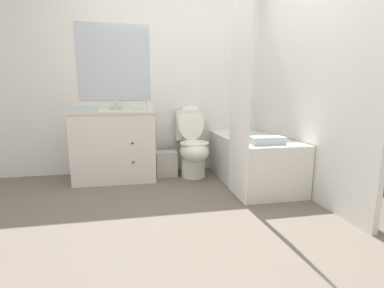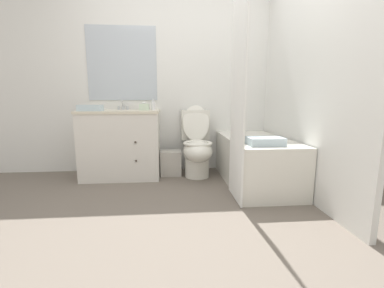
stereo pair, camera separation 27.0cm
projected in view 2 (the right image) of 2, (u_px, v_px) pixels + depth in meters
name	position (u px, v px, depth m)	size (l,w,h in m)	color
ground_plane	(186.00, 218.00, 2.10)	(14.00, 14.00, 0.00)	#6B6056
wall_back	(178.00, 77.00, 3.41)	(8.00, 0.06, 2.50)	silver
wall_right	(295.00, 72.00, 2.74)	(0.05, 2.53, 2.50)	silver
vanity_cabinet	(122.00, 143.00, 3.19)	(0.95, 0.60, 0.83)	silver
sink_faucet	(123.00, 107.00, 3.32)	(0.14, 0.12, 0.12)	silver
toilet	(197.00, 146.00, 3.22)	(0.37, 0.67, 0.89)	silver
bathtub	(255.00, 160.00, 2.96)	(0.66, 1.36, 0.53)	silver
shower_curtain	(238.00, 97.00, 2.36)	(0.01, 0.48, 1.95)	white
wastebasket	(171.00, 163.00, 3.30)	(0.26, 0.22, 0.31)	#B7B2A8
tissue_box	(144.00, 107.00, 3.19)	(0.12, 0.14, 0.10)	silver
soap_dispenser	(153.00, 105.00, 3.20)	(0.05, 0.05, 0.13)	silver
hand_towel_folded	(90.00, 108.00, 2.92)	(0.27, 0.14, 0.07)	silver
bath_towel_folded	(265.00, 141.00, 2.45)	(0.33, 0.22, 0.08)	silver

